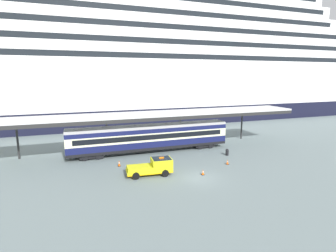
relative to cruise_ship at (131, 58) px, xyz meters
name	(u,v)px	position (x,y,z in m)	size (l,w,h in m)	color
ground_plane	(198,178)	(-2.25, -44.52, -15.78)	(400.00, 400.00, 0.00)	slate
cruise_ship	(131,58)	(0.00, 0.00, 0.00)	(138.90, 29.22, 46.10)	black
platform_canopy	(150,115)	(-4.40, -32.49, -10.19)	(47.83, 5.68, 5.80)	silver
train_carriage	(151,137)	(-4.40, -32.88, -13.47)	(23.82, 2.81, 4.11)	black
service_truck	(154,166)	(-6.62, -41.87, -14.79)	(5.36, 2.61, 2.02)	yellow
traffic_cone_near	(227,162)	(3.37, -41.62, -15.47)	(0.36, 0.36, 0.63)	black
traffic_cone_mid	(119,163)	(-9.90, -37.64, -15.40)	(0.36, 0.36, 0.77)	black
traffic_cone_far	(203,172)	(-1.30, -43.88, -15.47)	(0.36, 0.36, 0.62)	black
quay_bollard	(227,152)	(5.46, -38.16, -15.26)	(0.48, 0.48, 0.96)	black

